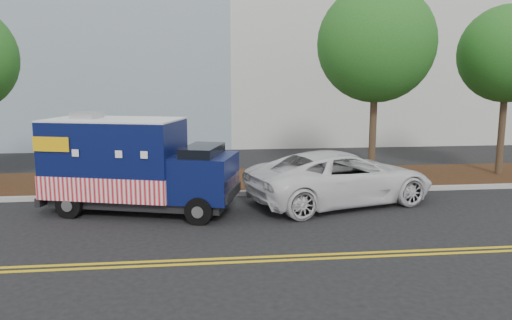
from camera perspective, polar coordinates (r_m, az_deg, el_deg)
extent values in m
plane|color=black|center=(15.35, -7.35, -5.40)|extent=(120.00, 120.00, 0.00)
cube|color=#9E9E99|center=(16.69, -7.29, -3.92)|extent=(120.00, 0.18, 0.15)
cube|color=black|center=(18.74, -7.22, -2.43)|extent=(120.00, 4.00, 0.15)
cube|color=gold|center=(11.10, -7.63, -11.26)|extent=(120.00, 0.10, 0.01)
cube|color=gold|center=(10.87, -7.65, -11.73)|extent=(120.00, 0.10, 0.01)
cylinder|color=#38281C|center=(19.11, 13.21, 3.54)|extent=(0.26, 0.26, 4.04)
sphere|color=#185719|center=(19.06, 13.57, 12.81)|extent=(4.27, 4.27, 4.27)
cylinder|color=#38281C|center=(21.62, 26.27, 3.23)|extent=(0.26, 0.26, 3.86)
sphere|color=#185719|center=(21.55, 26.84, 10.78)|extent=(3.68, 3.68, 3.68)
cube|color=#473828|center=(16.94, -17.19, -0.18)|extent=(0.06, 0.06, 2.40)
cube|color=black|center=(14.98, -12.82, -4.44)|extent=(5.29, 3.05, 0.25)
cube|color=#091040|center=(15.07, -15.83, 0.31)|extent=(4.19, 3.04, 2.15)
cube|color=red|center=(15.20, -15.70, -2.52)|extent=(4.24, 3.10, 0.67)
cube|color=white|center=(14.94, -16.02, 4.45)|extent=(4.19, 3.04, 0.05)
cube|color=#B7B7BA|center=(15.30, -18.77, 4.86)|extent=(0.89, 0.89, 0.20)
cube|color=#091040|center=(14.21, -5.91, -1.94)|extent=(2.09, 2.30, 1.25)
cube|color=black|center=(14.12, -6.12, 0.46)|extent=(1.35, 1.93, 0.58)
cube|color=black|center=(14.10, -2.65, -3.74)|extent=(0.57, 1.74, 0.27)
cube|color=black|center=(16.21, -21.80, -3.74)|extent=(0.72, 1.98, 0.25)
cube|color=#B7B7BA|center=(15.97, -21.99, 0.64)|extent=(0.49, 1.56, 1.70)
cube|color=#B7B7BA|center=(15.91, -13.31, 1.05)|extent=(1.56, 0.49, 0.99)
cube|color=#F2B30C|center=(14.73, -22.43, 1.68)|extent=(1.04, 0.32, 0.40)
cube|color=#F2B30C|center=(16.55, -18.52, 2.70)|extent=(1.04, 0.32, 0.40)
cylinder|color=black|center=(13.50, -6.54, -5.80)|extent=(0.79, 0.45, 0.75)
cylinder|color=black|center=(15.21, -4.60, -4.02)|extent=(0.79, 0.45, 0.75)
cylinder|color=black|center=(14.98, -20.54, -4.82)|extent=(0.79, 0.45, 0.75)
cylinder|color=black|center=(16.54, -17.36, -3.33)|extent=(0.79, 0.45, 0.75)
imported|color=white|center=(15.79, 9.70, -1.97)|extent=(6.46, 4.34, 1.65)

